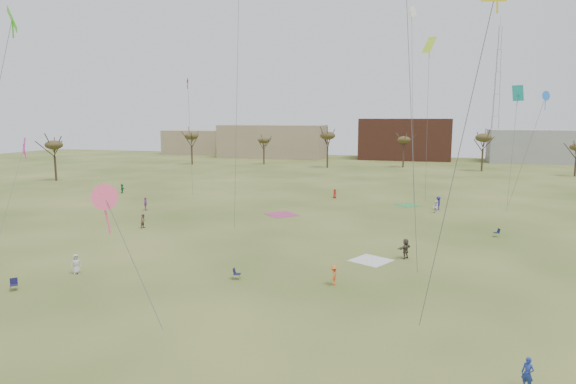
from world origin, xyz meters
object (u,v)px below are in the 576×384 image
(camp_chair_right, at_px, (496,234))
(radio_tower, at_px, (496,94))
(camp_chair_center, at_px, (237,276))
(camp_chair_left, at_px, (14,287))
(flyer_near_right, at_px, (528,373))
(flyer_near_left, at_px, (76,264))

(camp_chair_right, bearing_deg, radio_tower, 154.89)
(camp_chair_center, relative_size, camp_chair_right, 1.00)
(camp_chair_left, xyz_separation_m, radio_tower, (45.85, 129.10, 18.95))
(camp_chair_left, bearing_deg, camp_chair_right, -6.82)
(camp_chair_left, distance_m, camp_chair_center, 15.98)
(flyer_near_right, xyz_separation_m, camp_chair_center, (-18.60, 10.65, -0.50))
(camp_chair_left, height_order, camp_chair_center, same)
(flyer_near_left, relative_size, radio_tower, 0.04)
(flyer_near_left, bearing_deg, radio_tower, 22.42)
(camp_chair_center, bearing_deg, radio_tower, -22.64)
(flyer_near_left, height_order, radio_tower, radio_tower)
(flyer_near_right, bearing_deg, camp_chair_right, 120.06)
(flyer_near_left, distance_m, camp_chair_left, 4.83)
(flyer_near_left, height_order, camp_chair_center, flyer_near_left)
(camp_chair_right, height_order, radio_tower, radio_tower)
(camp_chair_left, bearing_deg, camp_chair_center, -19.12)
(flyer_near_left, distance_m, camp_chair_right, 40.57)
(camp_chair_right, bearing_deg, camp_chair_center, -65.04)
(camp_chair_left, height_order, camp_chair_right, same)
(flyer_near_left, height_order, camp_chair_left, flyer_near_left)
(flyer_near_left, distance_m, radio_tower, 133.47)
(flyer_near_right, relative_size, camp_chair_right, 1.75)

